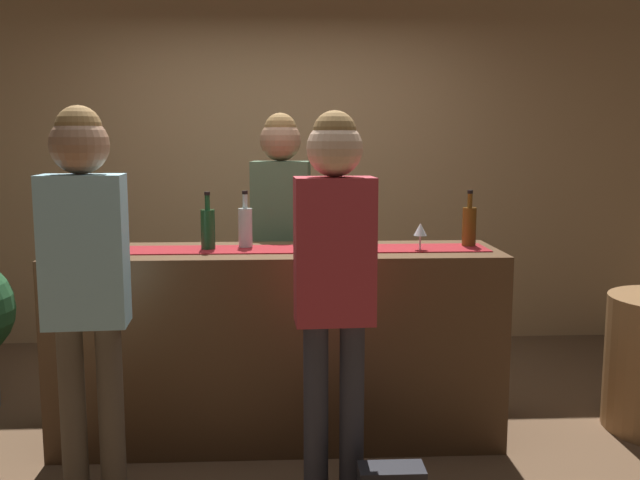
% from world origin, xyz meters
% --- Properties ---
extents(ground_plane, '(10.00, 10.00, 0.00)m').
position_xyz_m(ground_plane, '(0.00, 0.00, 0.00)').
color(ground_plane, brown).
extents(back_wall, '(6.00, 0.12, 2.90)m').
position_xyz_m(back_wall, '(0.00, 1.90, 1.45)').
color(back_wall, tan).
rests_on(back_wall, ground).
extents(bar_counter, '(2.30, 0.60, 1.02)m').
position_xyz_m(bar_counter, '(0.00, 0.00, 0.51)').
color(bar_counter, '#543821').
rests_on(bar_counter, ground).
extents(counter_runner_cloth, '(2.19, 0.28, 0.01)m').
position_xyz_m(counter_runner_cloth, '(0.00, 0.00, 1.02)').
color(counter_runner_cloth, maroon).
rests_on(counter_runner_cloth, bar_counter).
extents(wine_bottle_amber, '(0.07, 0.07, 0.30)m').
position_xyz_m(wine_bottle_amber, '(1.02, 0.06, 1.13)').
color(wine_bottle_amber, brown).
rests_on(wine_bottle_amber, bar_counter).
extents(wine_bottle_green, '(0.07, 0.07, 0.30)m').
position_xyz_m(wine_bottle_green, '(-0.36, 0.01, 1.13)').
color(wine_bottle_green, '#194723').
rests_on(wine_bottle_green, bar_counter).
extents(wine_bottle_clear, '(0.07, 0.07, 0.30)m').
position_xyz_m(wine_bottle_clear, '(-0.17, 0.08, 1.13)').
color(wine_bottle_clear, '#B2C6C1').
rests_on(wine_bottle_clear, bar_counter).
extents(wine_glass_near_customer, '(0.07, 0.07, 0.14)m').
position_xyz_m(wine_glass_near_customer, '(0.73, -0.07, 1.12)').
color(wine_glass_near_customer, silver).
rests_on(wine_glass_near_customer, bar_counter).
extents(wine_glass_mid_counter, '(0.07, 0.07, 0.14)m').
position_xyz_m(wine_glass_mid_counter, '(0.43, -0.12, 1.12)').
color(wine_glass_mid_counter, silver).
rests_on(wine_glass_mid_counter, bar_counter).
extents(bartender, '(0.36, 0.24, 1.74)m').
position_xyz_m(bartender, '(0.01, 0.58, 1.08)').
color(bartender, '#26262B').
rests_on(bartender, ground).
extents(customer_sipping, '(0.35, 0.24, 1.71)m').
position_xyz_m(customer_sipping, '(0.25, -0.66, 1.06)').
color(customer_sipping, '#33333D').
rests_on(customer_sipping, ground).
extents(customer_browsing, '(0.35, 0.24, 1.72)m').
position_xyz_m(customer_browsing, '(-0.80, -0.68, 1.07)').
color(customer_browsing, brown).
rests_on(customer_browsing, ground).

